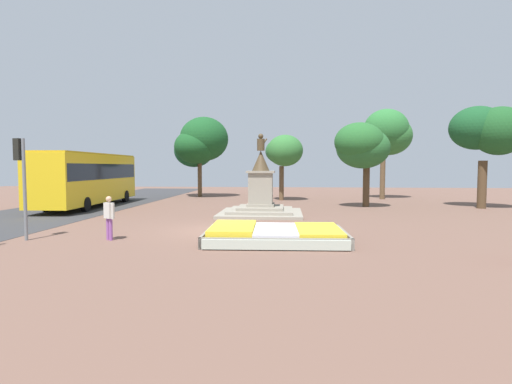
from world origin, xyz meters
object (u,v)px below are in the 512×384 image
object	(u,v)px
flower_planter	(274,235)
pedestrian_near_planter	(109,215)
statue_monument	(261,198)
traffic_light_near_crossing	(22,169)
city_bus	(88,176)

from	to	relation	value
flower_planter	pedestrian_near_planter	xyz separation A→B (m)	(-6.08, -0.24, 0.69)
statue_monument	traffic_light_near_crossing	size ratio (longest dim) A/B	1.23
statue_monument	pedestrian_near_planter	world-z (taller)	statue_monument
statue_monument	pedestrian_near_planter	size ratio (longest dim) A/B	2.83
statue_monument	traffic_light_near_crossing	world-z (taller)	statue_monument
pedestrian_near_planter	flower_planter	bearing A→B (deg)	2.28
city_bus	traffic_light_near_crossing	bearing A→B (deg)	-73.03
traffic_light_near_crossing	statue_monument	bearing A→B (deg)	46.15
statue_monument	city_bus	xyz separation A→B (m)	(-11.93, 3.54, 1.13)
flower_planter	city_bus	bearing A→B (deg)	138.07
pedestrian_near_planter	traffic_light_near_crossing	bearing A→B (deg)	-175.33
statue_monument	traffic_light_near_crossing	distance (m)	12.01
flower_planter	statue_monument	size ratio (longest dim) A/B	1.12
city_bus	statue_monument	bearing A→B (deg)	-16.52
pedestrian_near_planter	city_bus	bearing A→B (deg)	120.03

